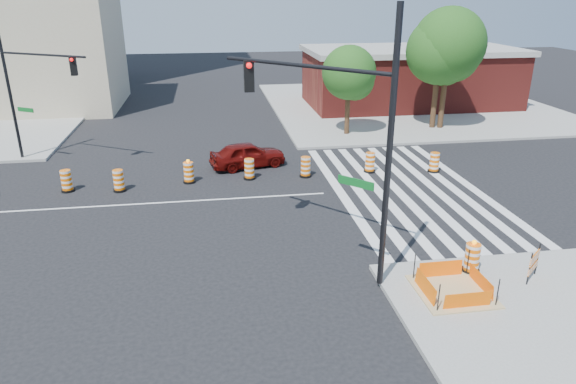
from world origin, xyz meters
The scene contains 22 objects.
ground centered at (0.00, 0.00, 0.00)m, with size 120.00×120.00×0.00m, color black.
sidewalk_ne centered at (18.00, 18.00, 0.07)m, with size 22.00×22.00×0.15m, color gray.
crosswalk_east centered at (10.95, 0.00, 0.01)m, with size 6.75×13.50×0.01m.
lane_centerline centered at (0.00, 0.00, 0.01)m, with size 14.00×0.12×0.01m, color silver.
excavation_pit centered at (9.00, -9.00, 0.22)m, with size 2.20×2.20×0.90m.
brick_storefront centered at (18.00, 18.00, 2.32)m, with size 16.50×8.50×4.60m.
beige_midrise centered at (-12.00, 22.00, 5.00)m, with size 14.00×10.00×10.00m, color #B7AC8B.
red_coupe centered at (3.87, 4.39, 0.67)m, with size 1.59×3.96×1.35m, color #570A07.
signal_pole_se centered at (5.79, -6.87, 5.09)m, with size 4.40×4.68×8.31m.
signal_pole_nw centered at (-7.06, 6.77, 4.46)m, with size 4.77×2.94×7.25m.
pit_drum centered at (10.11, -7.95, 0.63)m, with size 0.59×0.59×1.15m.
barricade centered at (11.81, -8.67, 0.75)m, with size 0.73×0.64×1.09m.
tree_north_c centered at (10.72, 9.76, 3.82)m, with size 3.38×3.35×5.69m.
tree_north_d centered at (16.86, 10.48, 4.90)m, with size 4.29×4.29×7.30m.
tree_north_e centered at (17.36, 10.34, 5.30)m, with size 4.65×4.65×7.90m.
median_drum_2 centered at (-4.72, 2.11, 0.48)m, with size 0.60×0.60×1.02m.
median_drum_3 centered at (-2.34, 1.77, 0.48)m, with size 0.60×0.60×1.02m.
median_drum_4 centered at (0.84, 2.44, 0.49)m, with size 0.60×0.60×1.18m.
median_drum_5 centered at (3.79, 2.50, 0.48)m, with size 0.60×0.60×1.02m.
median_drum_6 centered at (6.60, 2.40, 0.48)m, with size 0.60×0.60×1.02m.
median_drum_7 centered at (10.00, 2.60, 0.48)m, with size 0.60×0.60×1.02m.
median_drum_8 centered at (13.27, 2.08, 0.48)m, with size 0.60×0.60×1.02m.
Camera 1 is at (1.97, -21.49, 8.68)m, focal length 32.00 mm.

